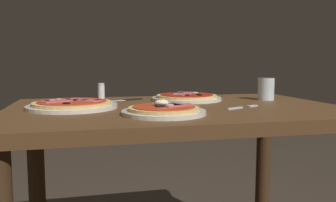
% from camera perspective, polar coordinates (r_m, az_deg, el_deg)
% --- Properties ---
extents(dining_table, '(1.19, 0.77, 0.76)m').
position_cam_1_polar(dining_table, '(1.29, 1.32, -6.42)').
color(dining_table, brown).
rests_on(dining_table, ground).
extents(pizza_foreground, '(0.26, 0.26, 0.05)m').
position_cam_1_polar(pizza_foreground, '(1.08, -0.67, -1.51)').
color(pizza_foreground, silver).
rests_on(pizza_foreground, dining_table).
extents(pizza_across_left, '(0.31, 0.31, 0.03)m').
position_cam_1_polar(pizza_across_left, '(1.26, -15.32, -0.60)').
color(pizza_across_left, silver).
rests_on(pizza_across_left, dining_table).
extents(pizza_across_right, '(0.29, 0.29, 0.03)m').
position_cam_1_polar(pizza_across_right, '(1.47, 3.05, 0.60)').
color(pizza_across_right, silver).
rests_on(pizza_across_right, dining_table).
extents(water_glass_near, '(0.07, 0.07, 0.09)m').
position_cam_1_polar(water_glass_near, '(1.52, 15.66, 1.64)').
color(water_glass_near, silver).
rests_on(water_glass_near, dining_table).
extents(fork, '(0.15, 0.08, 0.00)m').
position_cam_1_polar(fork, '(1.24, 11.59, -1.04)').
color(fork, silver).
rests_on(fork, dining_table).
extents(knife, '(0.18, 0.10, 0.01)m').
position_cam_1_polar(knife, '(1.45, -7.06, 0.15)').
color(knife, silver).
rests_on(knife, dining_table).
extents(salt_shaker, '(0.03, 0.03, 0.07)m').
position_cam_1_polar(salt_shaker, '(1.56, -10.83, 1.63)').
color(salt_shaker, white).
rests_on(salt_shaker, dining_table).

